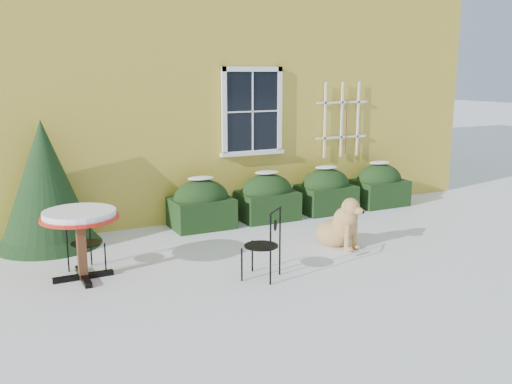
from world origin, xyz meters
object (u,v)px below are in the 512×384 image
patio_chair_near (264,244)px  dog (341,226)px  patio_chair_far (84,241)px  evergreen_shrub (46,196)px  bistro_table (80,222)px

patio_chair_near → dog: size_ratio=1.02×
dog → patio_chair_far: bearing=150.8°
evergreen_shrub → patio_chair_far: 1.56m
evergreen_shrub → patio_chair_far: (0.30, -1.49, -0.37)m
evergreen_shrub → bistro_table: 1.82m
patio_chair_near → patio_chair_far: patio_chair_near is taller
evergreen_shrub → bistro_table: evergreen_shrub is taller
patio_chair_far → dog: patio_chair_far is taller
evergreen_shrub → patio_chair_near: (2.36, -2.85, -0.32)m
bistro_table → patio_chair_far: bistro_table is taller
evergreen_shrub → patio_chair_near: bearing=-50.3°
patio_chair_near → patio_chair_far: 2.47m
evergreen_shrub → dog: (4.07, -2.15, -0.46)m
bistro_table → patio_chair_near: (2.16, -1.04, -0.30)m
evergreen_shrub → patio_chair_far: evergreen_shrub is taller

